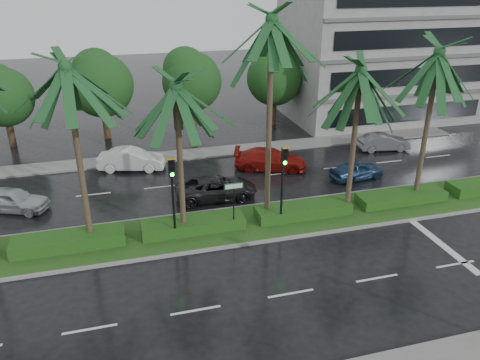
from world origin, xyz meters
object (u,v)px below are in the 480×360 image
object	(u,v)px
car_silver	(13,200)
car_white	(131,159)
signal_median_left	(173,187)
car_darkgrey	(216,188)
car_blue	(357,170)
car_grey	(384,142)
street_sign	(234,195)
car_red	(270,159)

from	to	relation	value
car_silver	car_white	xyz separation A→B (m)	(6.71, 4.33, 0.06)
signal_median_left	car_darkgrey	distance (m)	5.71
signal_median_left	car_blue	size ratio (longest dim) A/B	1.22
car_grey	car_blue	bearing A→B (deg)	140.83
car_blue	car_darkgrey	bearing A→B (deg)	83.84
signal_median_left	street_sign	distance (m)	3.13
car_red	car_blue	bearing A→B (deg)	-102.93
car_red	car_darkgrey	bearing A→B (deg)	146.56
car_darkgrey	car_red	size ratio (longest dim) A/B	0.98
street_sign	car_grey	xyz separation A→B (m)	(13.81, 8.74, -1.49)
car_red	car_grey	xyz separation A→B (m)	(9.31, 1.24, -0.07)
car_silver	car_blue	xyz separation A→B (m)	(20.52, -1.08, -0.05)
car_white	car_red	distance (m)	9.31
signal_median_left	car_grey	size ratio (longest dim) A/B	1.14
street_sign	car_white	distance (m)	10.95
car_white	car_darkgrey	bearing A→B (deg)	-128.40
signal_median_left	car_white	bearing A→B (deg)	98.47
car_red	car_white	bearing A→B (deg)	94.44
car_red	street_sign	bearing A→B (deg)	168.32
car_white	car_grey	size ratio (longest dim) A/B	1.15
signal_median_left	car_darkgrey	world-z (taller)	signal_median_left
car_silver	car_red	world-z (taller)	car_red
car_blue	street_sign	bearing A→B (deg)	107.07
car_darkgrey	car_silver	bearing A→B (deg)	84.26
car_white	car_darkgrey	distance (m)	7.35
car_silver	car_darkgrey	size ratio (longest dim) A/B	0.82
signal_median_left	car_red	bearing A→B (deg)	45.70
signal_median_left	car_grey	xyz separation A→B (m)	(16.81, 8.93, -2.37)
car_blue	signal_median_left	bearing A→B (deg)	102.12
car_silver	car_grey	distance (m)	25.22
signal_median_left	car_blue	xyz separation A→B (m)	(12.31, 4.66, -2.39)
car_white	signal_median_left	bearing A→B (deg)	-157.68
street_sign	car_red	world-z (taller)	street_sign
car_white	car_red	bearing A→B (deg)	-90.99
car_silver	car_darkgrey	bearing A→B (deg)	-74.80
car_grey	car_silver	bearing A→B (deg)	104.61
street_sign	car_white	bearing A→B (deg)	114.47
signal_median_left	car_blue	distance (m)	13.37
signal_median_left	car_silver	size ratio (longest dim) A/B	1.12
car_darkgrey	car_grey	xyz separation A→B (m)	(13.81, 4.67, -0.03)
car_white	car_grey	distance (m)	18.34
car_red	car_blue	world-z (taller)	car_red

